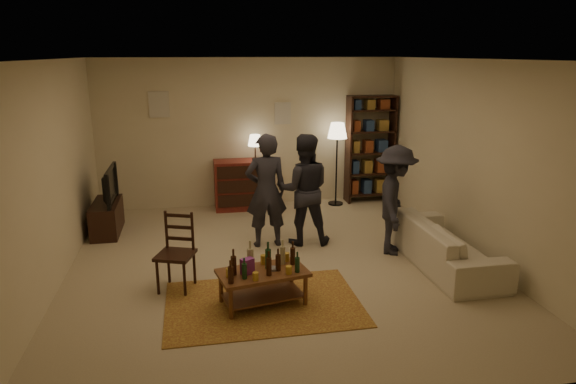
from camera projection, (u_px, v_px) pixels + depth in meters
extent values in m
plane|color=#C6B793|center=(278.00, 265.00, 6.93)|extent=(6.00, 6.00, 0.00)
plane|color=beige|center=(250.00, 133.00, 9.42)|extent=(5.50, 0.00, 5.50)
plane|color=beige|center=(49.00, 177.00, 6.08)|extent=(0.00, 6.00, 6.00)
plane|color=beige|center=(474.00, 160.00, 7.07)|extent=(0.00, 6.00, 6.00)
plane|color=beige|center=(347.00, 256.00, 3.74)|extent=(5.50, 0.00, 5.50)
plane|color=white|center=(277.00, 59.00, 6.22)|extent=(6.00, 6.00, 0.00)
cube|color=beige|center=(159.00, 105.00, 8.97)|extent=(0.35, 0.03, 0.45)
cube|color=beige|center=(283.00, 113.00, 9.42)|extent=(0.30, 0.03, 0.40)
cube|color=brown|center=(263.00, 303.00, 5.87)|extent=(2.20, 1.50, 0.01)
cube|color=brown|center=(263.00, 273.00, 5.77)|extent=(1.07, 0.72, 0.04)
cube|color=brown|center=(263.00, 295.00, 5.84)|extent=(0.96, 0.60, 0.02)
cylinder|color=brown|center=(231.00, 304.00, 5.48)|extent=(0.05, 0.05, 0.36)
cylinder|color=brown|center=(305.00, 291.00, 5.79)|extent=(0.05, 0.05, 0.36)
cylinder|color=brown|center=(221.00, 288.00, 5.85)|extent=(0.05, 0.05, 0.36)
cylinder|color=brown|center=(291.00, 276.00, 6.16)|extent=(0.05, 0.05, 0.36)
cylinder|color=gold|center=(229.00, 273.00, 5.60)|extent=(0.07, 0.07, 0.10)
cylinder|color=gold|center=(256.00, 276.00, 5.53)|extent=(0.07, 0.07, 0.09)
cylinder|color=gold|center=(263.00, 260.00, 5.95)|extent=(0.07, 0.07, 0.11)
cylinder|color=gold|center=(289.00, 270.00, 5.69)|extent=(0.07, 0.07, 0.09)
cylinder|color=gold|center=(287.00, 257.00, 6.03)|extent=(0.07, 0.07, 0.10)
cube|color=#883594|center=(247.00, 266.00, 5.69)|extent=(0.17, 0.15, 0.18)
cylinder|color=gray|center=(273.00, 269.00, 5.78)|extent=(0.12, 0.12, 0.03)
cube|color=black|center=(175.00, 255.00, 6.12)|extent=(0.53, 0.53, 0.04)
cylinder|color=black|center=(158.00, 277.00, 6.05)|extent=(0.04, 0.04, 0.43)
cylinder|color=black|center=(185.00, 279.00, 6.00)|extent=(0.04, 0.04, 0.43)
cylinder|color=black|center=(169.00, 266.00, 6.37)|extent=(0.04, 0.04, 0.43)
cylinder|color=black|center=(194.00, 268.00, 6.31)|extent=(0.04, 0.04, 0.43)
cube|color=black|center=(179.00, 229.00, 6.21)|extent=(0.32, 0.15, 0.49)
cube|color=black|center=(107.00, 218.00, 8.13)|extent=(0.40, 1.00, 0.50)
imported|color=black|center=(105.00, 185.00, 8.00)|extent=(0.13, 0.97, 0.56)
cube|color=maroon|center=(242.00, 185.00, 9.36)|extent=(1.00, 0.48, 0.90)
cube|color=black|center=(244.00, 200.00, 9.18)|extent=(0.92, 0.02, 0.22)
cube|color=black|center=(244.00, 186.00, 9.11)|extent=(0.92, 0.02, 0.22)
cube|color=black|center=(243.00, 172.00, 9.04)|extent=(0.92, 0.02, 0.22)
cylinder|color=black|center=(255.00, 159.00, 9.28)|extent=(0.12, 0.12, 0.04)
cylinder|color=black|center=(255.00, 152.00, 9.24)|extent=(0.02, 0.02, 0.22)
cone|color=#FFE5B2|center=(255.00, 140.00, 9.19)|extent=(0.26, 0.26, 0.20)
cube|color=black|center=(348.00, 151.00, 9.63)|extent=(0.04, 0.34, 2.00)
cube|color=black|center=(392.00, 149.00, 9.79)|extent=(0.04, 0.34, 2.00)
cube|color=black|center=(368.00, 193.00, 9.93)|extent=(0.90, 0.34, 0.03)
cube|color=black|center=(369.00, 173.00, 9.83)|extent=(0.90, 0.34, 0.03)
cube|color=black|center=(370.00, 152.00, 9.72)|extent=(0.90, 0.34, 0.03)
cube|color=black|center=(371.00, 131.00, 9.62)|extent=(0.90, 0.34, 0.03)
cube|color=black|center=(372.00, 110.00, 9.51)|extent=(0.90, 0.34, 0.03)
cube|color=black|center=(372.00, 96.00, 9.45)|extent=(0.90, 0.34, 0.03)
cube|color=brown|center=(354.00, 186.00, 9.84)|extent=(0.12, 0.22, 0.26)
cube|color=navy|center=(366.00, 186.00, 9.89)|extent=(0.15, 0.22, 0.26)
cube|color=olive|center=(379.00, 185.00, 9.94)|extent=(0.18, 0.22, 0.26)
cube|color=navy|center=(354.00, 167.00, 9.74)|extent=(0.12, 0.22, 0.24)
cube|color=olive|center=(367.00, 166.00, 9.78)|extent=(0.15, 0.22, 0.24)
cube|color=brown|center=(380.00, 166.00, 9.83)|extent=(0.18, 0.22, 0.24)
cube|color=olive|center=(355.00, 146.00, 9.64)|extent=(0.12, 0.22, 0.22)
cube|color=brown|center=(368.00, 146.00, 9.68)|extent=(0.15, 0.22, 0.22)
cube|color=navy|center=(381.00, 145.00, 9.73)|extent=(0.18, 0.22, 0.22)
cube|color=brown|center=(356.00, 126.00, 9.53)|extent=(0.12, 0.22, 0.20)
cube|color=navy|center=(369.00, 125.00, 9.58)|extent=(0.15, 0.22, 0.20)
cube|color=olive|center=(382.00, 125.00, 9.63)|extent=(0.18, 0.22, 0.20)
cube|color=navy|center=(357.00, 105.00, 9.43)|extent=(0.12, 0.22, 0.18)
cube|color=olive|center=(370.00, 104.00, 9.48)|extent=(0.15, 0.22, 0.18)
cube|color=brown|center=(383.00, 104.00, 9.53)|extent=(0.18, 0.22, 0.18)
cylinder|color=black|center=(336.00, 203.00, 9.72)|extent=(0.28, 0.28, 0.03)
cylinder|color=black|center=(336.00, 169.00, 9.55)|extent=(0.03, 0.03, 1.36)
cone|color=#FFE5B2|center=(337.00, 130.00, 9.36)|extent=(0.36, 0.36, 0.28)
imported|color=beige|center=(445.00, 244.00, 6.87)|extent=(0.81, 2.08, 0.61)
imported|color=#25252C|center=(266.00, 191.00, 7.45)|extent=(0.63, 0.43, 1.68)
imported|color=#222229|center=(304.00, 190.00, 7.55)|extent=(0.89, 0.73, 1.66)
imported|color=#222229|center=(395.00, 200.00, 7.20)|extent=(0.93, 1.15, 1.55)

